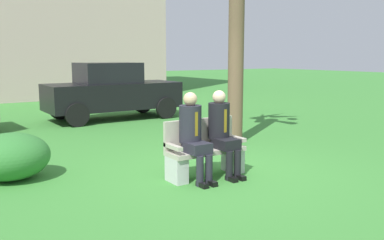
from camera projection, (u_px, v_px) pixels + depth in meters
ground_plane at (217, 172)px, 6.90m from camera, size 80.00×80.00×0.00m
park_bench at (204, 152)px, 6.64m from camera, size 1.28×0.44×0.90m
seated_man_left at (193, 132)px, 6.34m from camera, size 0.34×0.72×1.34m
seated_man_right at (222, 129)px, 6.64m from camera, size 0.34×0.72×1.35m
shrub_near_bench at (11, 156)px, 6.44m from camera, size 1.16×1.06×0.73m
parked_car_far at (112, 91)px, 12.53m from camera, size 3.91×1.72×1.68m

